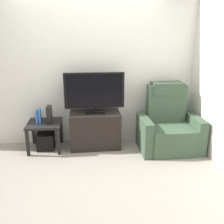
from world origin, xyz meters
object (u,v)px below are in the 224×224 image
(book_leftmost, at_px, (37,117))
(book_middle, at_px, (40,116))
(television, at_px, (94,92))
(tv_stand, at_px, (95,130))
(side_table, at_px, (45,127))
(recliner_armchair, at_px, (169,127))
(subwoofer_box, at_px, (46,141))
(game_console, at_px, (49,114))

(book_leftmost, relative_size, book_middle, 0.94)
(television, relative_size, book_middle, 4.17)
(tv_stand, height_order, television, television)
(side_table, height_order, book_leftmost, book_leftmost)
(book_leftmost, distance_m, book_middle, 0.04)
(television, bearing_deg, side_table, -177.43)
(television, distance_m, book_middle, 0.96)
(recliner_armchair, height_order, subwoofer_box, recliner_armchair)
(recliner_armchair, bearing_deg, side_table, 170.93)
(book_middle, height_order, game_console, game_console)
(book_leftmost, bearing_deg, tv_stand, 2.38)
(book_leftmost, height_order, book_middle, book_middle)
(television, distance_m, book_leftmost, 1.00)
(tv_stand, distance_m, game_console, 0.80)
(side_table, bearing_deg, recliner_armchair, -5.11)
(subwoofer_box, bearing_deg, game_console, 6.34)
(tv_stand, bearing_deg, television, 90.00)
(recliner_armchair, xyz_separation_m, game_console, (-1.94, 0.19, 0.23))
(television, xyz_separation_m, game_console, (-0.74, -0.03, -0.35))
(side_table, bearing_deg, subwoofer_box, 108.43)
(recliner_armchair, bearing_deg, book_middle, 171.61)
(tv_stand, relative_size, book_leftmost, 3.74)
(tv_stand, xyz_separation_m, game_console, (-0.74, -0.01, 0.30))
(game_console, bearing_deg, television, 2.11)
(side_table, relative_size, subwoofer_box, 1.98)
(book_leftmost, xyz_separation_m, game_console, (0.19, 0.03, 0.03))
(tv_stand, bearing_deg, subwoofer_box, -178.72)
(recliner_armchair, xyz_separation_m, book_leftmost, (-2.13, 0.16, 0.20))
(recliner_armchair, distance_m, book_leftmost, 2.15)
(tv_stand, relative_size, subwoofer_box, 3.03)
(book_leftmost, bearing_deg, television, 3.53)
(television, xyz_separation_m, book_middle, (-0.88, -0.06, -0.37))
(tv_stand, height_order, book_leftmost, book_leftmost)
(subwoofer_box, bearing_deg, book_leftmost, -168.69)
(recliner_armchair, xyz_separation_m, side_table, (-2.03, 0.18, 0.02))
(side_table, xyz_separation_m, subwoofer_box, (-0.00, 0.00, -0.25))
(recliner_armchair, distance_m, book_middle, 2.11)
(tv_stand, xyz_separation_m, subwoofer_box, (-0.83, -0.02, -0.16))
(book_middle, bearing_deg, side_table, 19.30)
(game_console, bearing_deg, tv_stand, 0.66)
(television, xyz_separation_m, side_table, (-0.83, -0.04, -0.56))
(subwoofer_box, distance_m, book_middle, 0.45)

